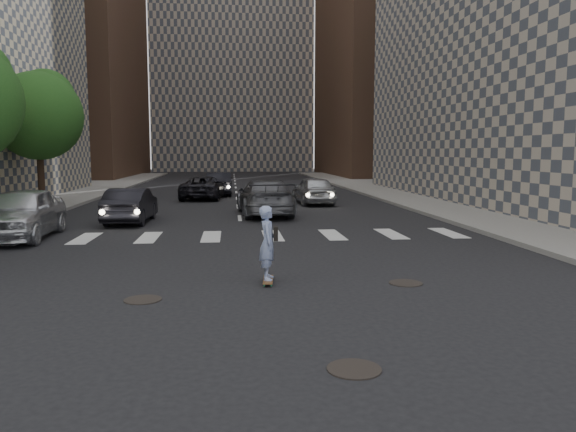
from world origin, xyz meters
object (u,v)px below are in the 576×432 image
at_px(tree_c, 40,112).
at_px(traffic_car_a, 131,205).
at_px(traffic_car_b, 265,197).
at_px(traffic_car_c, 204,188).
at_px(traffic_car_e, 219,184).
at_px(traffic_car_d, 313,190).
at_px(skateboarder, 268,243).
at_px(silver_sedan, 21,213).

height_order(tree_c, traffic_car_a, tree_c).
bearing_deg(traffic_car_a, tree_c, -47.97).
distance_m(traffic_car_b, traffic_car_c, 9.18).
relative_size(traffic_car_b, traffic_car_c, 1.12).
relative_size(traffic_car_b, traffic_car_e, 1.21).
bearing_deg(traffic_car_d, traffic_car_a, 35.75).
distance_m(tree_c, traffic_car_d, 14.02).
relative_size(traffic_car_a, traffic_car_b, 0.77).
bearing_deg(tree_c, skateboarder, -59.58).
relative_size(tree_c, traffic_car_b, 1.23).
bearing_deg(traffic_car_b, traffic_car_e, -82.30).
bearing_deg(traffic_car_e, traffic_car_c, 73.07).
bearing_deg(traffic_car_d, silver_sedan, 39.77).
xyz_separation_m(tree_c, silver_sedan, (2.45, -9.89, -3.83)).
height_order(traffic_car_a, traffic_car_e, traffic_car_e).
bearing_deg(skateboarder, traffic_car_c, 101.45).
distance_m(traffic_car_c, traffic_car_e, 3.01).
relative_size(traffic_car_d, traffic_car_e, 0.97).
relative_size(skateboarder, traffic_car_d, 0.38).
xyz_separation_m(skateboarder, silver_sedan, (-7.42, 6.92, -0.05)).
height_order(tree_c, traffic_car_b, tree_c).
bearing_deg(traffic_car_b, tree_c, -24.28).
height_order(tree_c, skateboarder, tree_c).
distance_m(traffic_car_a, traffic_car_b, 5.74).
xyz_separation_m(silver_sedan, traffic_car_e, (5.89, 17.38, -0.09)).
xyz_separation_m(traffic_car_d, traffic_car_e, (-5.09, 6.62, -0.00)).
height_order(tree_c, traffic_car_c, tree_c).
relative_size(silver_sedan, traffic_car_d, 1.11).
height_order(silver_sedan, traffic_car_e, silver_sedan).
relative_size(skateboarder, traffic_car_b, 0.31).
distance_m(silver_sedan, traffic_car_b, 9.98).
height_order(traffic_car_c, traffic_car_e, traffic_car_e).
bearing_deg(silver_sedan, skateboarder, -44.97).
distance_m(traffic_car_b, traffic_car_d, 5.71).
distance_m(skateboarder, traffic_car_c, 21.54).
height_order(traffic_car_c, traffic_car_d, traffic_car_d).
height_order(silver_sedan, traffic_car_a, silver_sedan).
distance_m(tree_c, traffic_car_e, 11.87).
bearing_deg(traffic_car_a, traffic_car_d, -137.89).
height_order(traffic_car_b, traffic_car_c, traffic_car_b).
bearing_deg(traffic_car_c, traffic_car_d, 154.68).
xyz_separation_m(tree_c, skateboarder, (9.88, -16.82, -3.79)).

